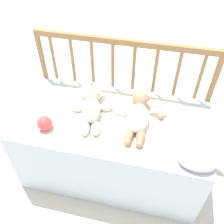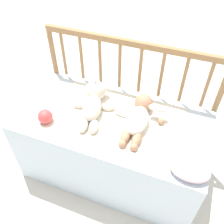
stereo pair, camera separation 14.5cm
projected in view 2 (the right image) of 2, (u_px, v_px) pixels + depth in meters
name	position (u px, v px, depth m)	size (l,w,h in m)	color
ground_plane	(112.00, 168.00, 1.86)	(12.00, 12.00, 0.00)	silver
crib_mattress	(112.00, 146.00, 1.68)	(1.17, 0.58, 0.52)	silver
crib_rail	(129.00, 77.00, 1.64)	(1.17, 0.04, 0.88)	#997047
blanket	(115.00, 120.00, 1.49)	(0.78, 0.50, 0.01)	silver
teddy_bear	(94.00, 101.00, 1.53)	(0.27, 0.39, 0.13)	silver
baby	(138.00, 117.00, 1.44)	(0.31, 0.40, 0.11)	white
toy_ball	(45.00, 117.00, 1.45)	(0.09, 0.09, 0.09)	#DB4C4C
small_pillow	(190.00, 170.00, 1.21)	(0.20, 0.14, 0.06)	silver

